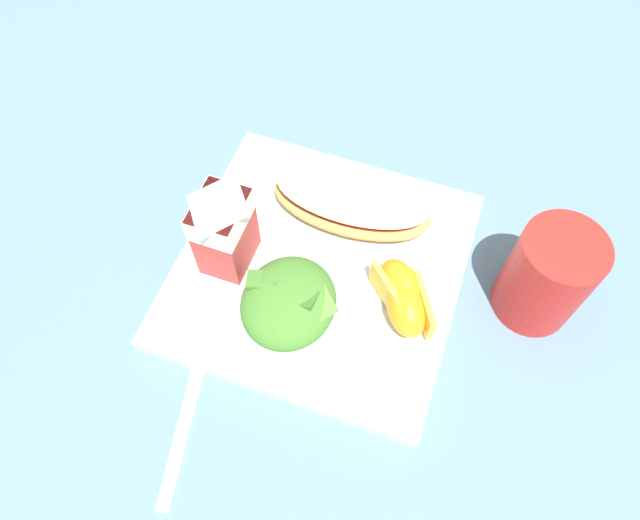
# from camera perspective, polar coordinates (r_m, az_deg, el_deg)

# --- Properties ---
(ground) EXTENTS (3.00, 3.00, 0.00)m
(ground) POSITION_cam_1_polar(r_m,az_deg,el_deg) (0.61, 0.00, -1.23)
(ground) COLOR slate
(white_plate) EXTENTS (0.28, 0.28, 0.02)m
(white_plate) POSITION_cam_1_polar(r_m,az_deg,el_deg) (0.60, 0.00, -0.86)
(white_plate) COLOR silver
(white_plate) RESTS_ON ground
(cheesy_pizza_bread) EXTENTS (0.08, 0.17, 0.04)m
(cheesy_pizza_bread) POSITION_cam_1_polar(r_m,az_deg,el_deg) (0.62, 3.09, 5.69)
(cheesy_pizza_bread) COLOR tan
(cheesy_pizza_bread) RESTS_ON white_plate
(green_salad_pile) EXTENTS (0.10, 0.10, 0.04)m
(green_salad_pile) POSITION_cam_1_polar(r_m,az_deg,el_deg) (0.55, -3.08, -4.13)
(green_salad_pile) COLOR #3D7028
(green_salad_pile) RESTS_ON white_plate
(milk_carton) EXTENTS (0.06, 0.05, 0.11)m
(milk_carton) POSITION_cam_1_polar(r_m,az_deg,el_deg) (0.56, -9.43, 3.43)
(milk_carton) COLOR #B7332D
(milk_carton) RESTS_ON white_plate
(orange_wedge_front) EXTENTS (0.07, 0.06, 0.04)m
(orange_wedge_front) POSITION_cam_1_polar(r_m,az_deg,el_deg) (0.56, 8.55, -4.58)
(orange_wedge_front) COLOR orange
(orange_wedge_front) RESTS_ON white_plate
(orange_wedge_middle) EXTENTS (0.07, 0.07, 0.04)m
(orange_wedge_middle) POSITION_cam_1_polar(r_m,az_deg,el_deg) (0.57, 7.81, -2.61)
(orange_wedge_middle) COLOR orange
(orange_wedge_middle) RESTS_ON white_plate
(metal_fork) EXTENTS (0.19, 0.06, 0.01)m
(metal_fork) POSITION_cam_1_polar(r_m,az_deg,el_deg) (0.57, -12.16, -11.87)
(metal_fork) COLOR silver
(metal_fork) RESTS_ON ground
(drinking_red_cup) EXTENTS (0.08, 0.08, 0.11)m
(drinking_red_cup) POSITION_cam_1_polar(r_m,az_deg,el_deg) (0.59, 21.19, -1.51)
(drinking_red_cup) COLOR red
(drinking_red_cup) RESTS_ON ground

